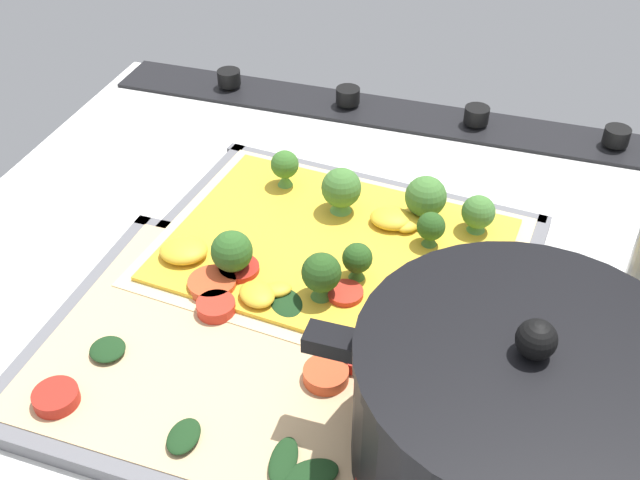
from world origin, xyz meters
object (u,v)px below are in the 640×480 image
Objects in this scene: baking_tray_front at (335,260)px; baking_tray_back at (258,363)px; cooking_pot at (517,418)px; veggie_pizza_back at (260,357)px; broccoli_pizza at (340,247)px.

baking_tray_back is at bearing 81.01° from baking_tray_front.
baking_tray_front is 13.59cm from baking_tray_back.
baking_tray_back is 20.24cm from cooking_pot.
baking_tray_back is at bearing -11.75° from cooking_pot.
veggie_pizza_back is at bearing 81.82° from baking_tray_front.
broccoli_pizza is at bearing -99.76° from veggie_pizza_back.
veggie_pizza_back is 19.86cm from cooking_pot.
baking_tray_back is 1.26× the size of cooking_pot.
broccoli_pizza is 24.39cm from cooking_pot.
cooking_pot is (-16.55, 17.48, 3.92)cm from broccoli_pizza.
veggie_pizza_back is at bearing 165.20° from baking_tray_back.
broccoli_pizza reaches higher than baking_tray_back.
baking_tray_front is at bearing -98.99° from baking_tray_back.
cooking_pot is (-16.95, 17.39, 5.50)cm from baking_tray_front.
cooking_pot is at bearing 133.43° from broccoli_pizza.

